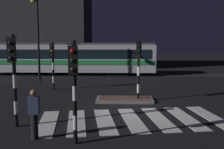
{
  "coord_description": "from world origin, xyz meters",
  "views": [
    {
      "loc": [
        -0.48,
        -12.89,
        3.29
      ],
      "look_at": [
        -1.02,
        2.49,
        1.4
      ],
      "focal_mm": 42.22,
      "sensor_mm": 36.0,
      "label": 1
    }
  ],
  "objects_px": {
    "traffic_light_median_centre": "(139,61)",
    "pedestrian_waiting_at_kerb": "(34,114)",
    "traffic_light_corner_near_left": "(13,67)",
    "street_lamp_trackside_left": "(37,30)",
    "traffic_light_corner_far_left": "(53,59)",
    "traffic_light_kerb_mid_left": "(74,77)",
    "tram": "(72,58)"
  },
  "relations": [
    {
      "from": "traffic_light_corner_near_left",
      "to": "street_lamp_trackside_left",
      "type": "bearing_deg",
      "value": 103.33
    },
    {
      "from": "traffic_light_corner_far_left",
      "to": "tram",
      "type": "bearing_deg",
      "value": 91.98
    },
    {
      "from": "traffic_light_corner_near_left",
      "to": "traffic_light_median_centre",
      "type": "relative_size",
      "value": 1.05
    },
    {
      "from": "tram",
      "to": "pedestrian_waiting_at_kerb",
      "type": "xyz_separation_m",
      "value": [
        2.07,
        -17.94,
        -0.87
      ]
    },
    {
      "from": "street_lamp_trackside_left",
      "to": "pedestrian_waiting_at_kerb",
      "type": "height_order",
      "value": "street_lamp_trackside_left"
    },
    {
      "from": "traffic_light_kerb_mid_left",
      "to": "tram",
      "type": "relative_size",
      "value": 0.2
    },
    {
      "from": "traffic_light_kerb_mid_left",
      "to": "tram",
      "type": "bearing_deg",
      "value": 100.86
    },
    {
      "from": "traffic_light_corner_far_left",
      "to": "traffic_light_corner_near_left",
      "type": "relative_size",
      "value": 0.92
    },
    {
      "from": "tram",
      "to": "pedestrian_waiting_at_kerb",
      "type": "bearing_deg",
      "value": -83.42
    },
    {
      "from": "pedestrian_waiting_at_kerb",
      "to": "traffic_light_corner_far_left",
      "type": "bearing_deg",
      "value": 100.75
    },
    {
      "from": "traffic_light_corner_far_left",
      "to": "traffic_light_median_centre",
      "type": "xyz_separation_m",
      "value": [
        5.66,
        -3.54,
        0.09
      ]
    },
    {
      "from": "traffic_light_corner_far_left",
      "to": "tram",
      "type": "relative_size",
      "value": 0.2
    },
    {
      "from": "traffic_light_median_centre",
      "to": "street_lamp_trackside_left",
      "type": "bearing_deg",
      "value": 138.0
    },
    {
      "from": "traffic_light_corner_near_left",
      "to": "tram",
      "type": "distance_m",
      "value": 16.77
    },
    {
      "from": "traffic_light_corner_near_left",
      "to": "pedestrian_waiting_at_kerb",
      "type": "bearing_deg",
      "value": -46.3
    },
    {
      "from": "traffic_light_corner_far_left",
      "to": "traffic_light_kerb_mid_left",
      "type": "height_order",
      "value": "traffic_light_kerb_mid_left"
    },
    {
      "from": "traffic_light_corner_near_left",
      "to": "street_lamp_trackside_left",
      "type": "height_order",
      "value": "street_lamp_trackside_left"
    },
    {
      "from": "traffic_light_corner_far_left",
      "to": "pedestrian_waiting_at_kerb",
      "type": "height_order",
      "value": "traffic_light_corner_far_left"
    },
    {
      "from": "traffic_light_kerb_mid_left",
      "to": "tram",
      "type": "height_order",
      "value": "tram"
    },
    {
      "from": "traffic_light_corner_far_left",
      "to": "tram",
      "type": "distance_m",
      "value": 8.63
    },
    {
      "from": "tram",
      "to": "traffic_light_corner_far_left",
      "type": "bearing_deg",
      "value": -88.02
    },
    {
      "from": "tram",
      "to": "pedestrian_waiting_at_kerb",
      "type": "distance_m",
      "value": 18.08
    },
    {
      "from": "traffic_light_median_centre",
      "to": "street_lamp_trackside_left",
      "type": "distance_m",
      "value": 10.68
    },
    {
      "from": "traffic_light_corner_near_left",
      "to": "traffic_light_median_centre",
      "type": "bearing_deg",
      "value": 42.24
    },
    {
      "from": "traffic_light_median_centre",
      "to": "street_lamp_trackside_left",
      "type": "height_order",
      "value": "street_lamp_trackside_left"
    },
    {
      "from": "traffic_light_kerb_mid_left",
      "to": "street_lamp_trackside_left",
      "type": "bearing_deg",
      "value": 112.01
    },
    {
      "from": "traffic_light_median_centre",
      "to": "tram",
      "type": "height_order",
      "value": "tram"
    },
    {
      "from": "tram",
      "to": "traffic_light_median_centre",
      "type": "bearing_deg",
      "value": -63.87
    },
    {
      "from": "traffic_light_median_centre",
      "to": "pedestrian_waiting_at_kerb",
      "type": "bearing_deg",
      "value": -123.92
    },
    {
      "from": "pedestrian_waiting_at_kerb",
      "to": "traffic_light_corner_near_left",
      "type": "bearing_deg",
      "value": 133.7
    },
    {
      "from": "traffic_light_median_centre",
      "to": "traffic_light_kerb_mid_left",
      "type": "bearing_deg",
      "value": -111.29
    },
    {
      "from": "traffic_light_corner_near_left",
      "to": "pedestrian_waiting_at_kerb",
      "type": "xyz_separation_m",
      "value": [
        1.15,
        -1.21,
        -1.49
      ]
    }
  ]
}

